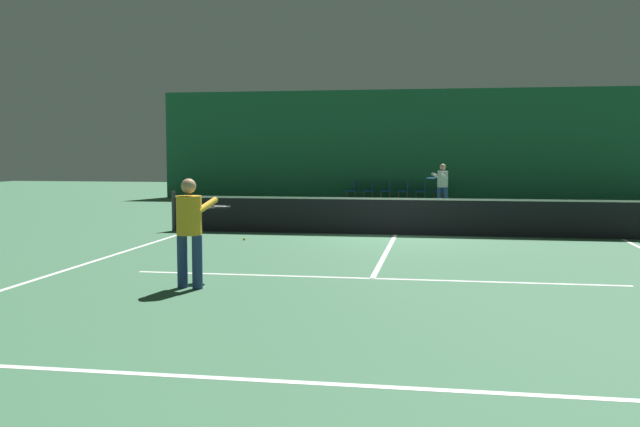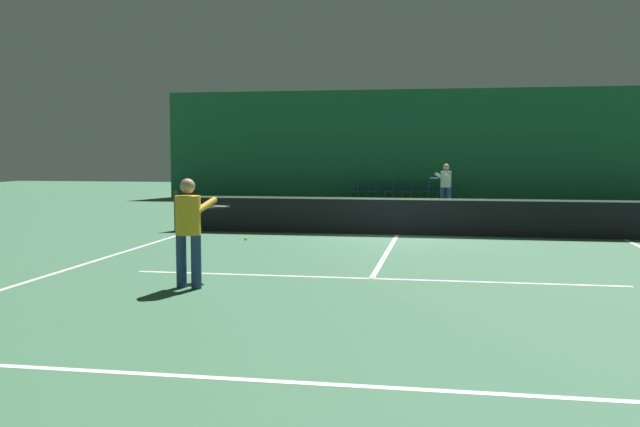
% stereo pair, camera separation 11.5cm
% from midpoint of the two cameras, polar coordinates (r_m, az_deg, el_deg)
% --- Properties ---
extents(ground_plane, '(60.00, 60.00, 0.00)m').
position_cam_midpoint_polar(ground_plane, '(18.30, 6.38, -1.72)').
color(ground_plane, '#386647').
extents(backdrop_curtain, '(23.00, 0.12, 4.87)m').
position_cam_midpoint_polar(backdrop_curtain, '(31.77, 7.99, 5.46)').
color(backdrop_curtain, '#1E5B3D').
rests_on(backdrop_curtain, ground).
extents(court_line_baseline_far, '(11.00, 0.10, 0.00)m').
position_cam_midpoint_polar(court_line_baseline_far, '(30.14, 7.82, 0.87)').
color(court_line_baseline_far, white).
rests_on(court_line_baseline_far, ground).
extents(court_line_baseline_near, '(11.00, 0.10, 0.00)m').
position_cam_midpoint_polar(court_line_baseline_near, '(6.68, -0.31, -13.42)').
color(court_line_baseline_near, white).
rests_on(court_line_baseline_near, ground).
extents(court_line_service_far, '(8.25, 0.10, 0.00)m').
position_cam_midpoint_polar(court_line_service_far, '(24.66, 7.33, -0.02)').
color(court_line_service_far, white).
rests_on(court_line_service_far, ground).
extents(court_line_service_near, '(8.25, 0.10, 0.00)m').
position_cam_midpoint_polar(court_line_service_near, '(11.98, 4.43, -5.21)').
color(court_line_service_near, white).
rests_on(court_line_service_near, ground).
extents(court_line_sideline_left, '(0.10, 23.80, 0.00)m').
position_cam_midpoint_polar(court_line_sideline_left, '(19.43, -10.03, -1.37)').
color(court_line_sideline_left, white).
rests_on(court_line_sideline_left, ground).
extents(court_line_sideline_right, '(0.10, 23.80, 0.00)m').
position_cam_midpoint_polar(court_line_sideline_right, '(18.78, 23.39, -1.92)').
color(court_line_sideline_right, white).
rests_on(court_line_sideline_right, ground).
extents(court_line_centre, '(0.10, 12.80, 0.00)m').
position_cam_midpoint_polar(court_line_centre, '(18.30, 6.38, -1.71)').
color(court_line_centre, white).
rests_on(court_line_centre, ground).
extents(tennis_net, '(12.00, 0.10, 1.07)m').
position_cam_midpoint_polar(tennis_net, '(18.25, 6.40, -0.13)').
color(tennis_net, black).
rests_on(tennis_net, ground).
extents(player_near, '(0.62, 1.41, 1.70)m').
position_cam_midpoint_polar(player_near, '(11.21, -10.10, -0.86)').
color(player_near, navy).
rests_on(player_near, ground).
extents(player_far, '(0.90, 1.38, 1.69)m').
position_cam_midpoint_polar(player_far, '(26.55, 10.12, 2.42)').
color(player_far, navy).
rests_on(player_far, ground).
extents(courtside_chair_0, '(0.44, 0.44, 0.84)m').
position_cam_midpoint_polar(courtside_chair_0, '(31.47, 3.04, 1.96)').
color(courtside_chair_0, brown).
rests_on(courtside_chair_0, ground).
extents(courtside_chair_1, '(0.44, 0.44, 0.84)m').
position_cam_midpoint_polar(courtside_chair_1, '(31.38, 4.42, 1.94)').
color(courtside_chair_1, brown).
rests_on(courtside_chair_1, ground).
extents(courtside_chair_2, '(0.44, 0.44, 0.84)m').
position_cam_midpoint_polar(courtside_chair_2, '(31.32, 5.80, 1.93)').
color(courtside_chair_2, brown).
rests_on(courtside_chair_2, ground).
extents(courtside_chair_3, '(0.44, 0.44, 0.84)m').
position_cam_midpoint_polar(courtside_chair_3, '(31.27, 7.19, 1.91)').
color(courtside_chair_3, brown).
rests_on(courtside_chair_3, ground).
extents(courtside_chair_4, '(0.44, 0.44, 0.84)m').
position_cam_midpoint_polar(courtside_chair_4, '(31.24, 8.58, 1.89)').
color(courtside_chair_4, brown).
rests_on(courtside_chair_4, ground).
extents(courtside_chair_5, '(0.44, 0.44, 0.84)m').
position_cam_midpoint_polar(courtside_chair_5, '(31.24, 9.98, 1.87)').
color(courtside_chair_5, brown).
rests_on(courtside_chair_5, ground).
extents(tennis_ball, '(0.07, 0.07, 0.07)m').
position_cam_midpoint_polar(tennis_ball, '(17.21, -5.78, -2.02)').
color(tennis_ball, '#D1DB33').
rests_on(tennis_ball, ground).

